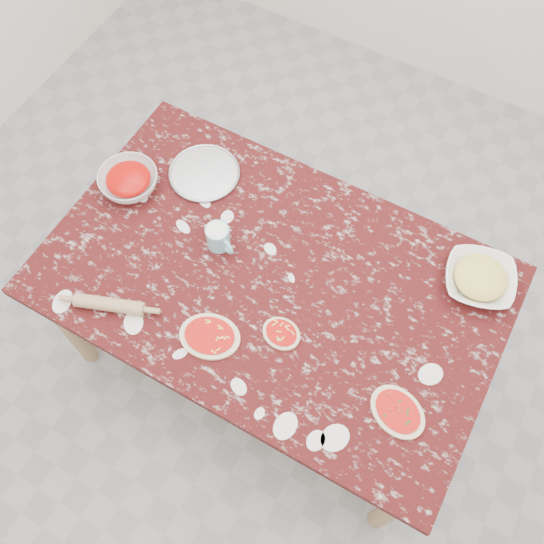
{
  "coord_description": "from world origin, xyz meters",
  "views": [
    {
      "loc": [
        0.46,
        -0.83,
        2.62
      ],
      "look_at": [
        0.0,
        0.0,
        0.8
      ],
      "focal_mm": 39.57,
      "sensor_mm": 36.0,
      "label": 1
    }
  ],
  "objects_px": {
    "worktable": "(272,289)",
    "flour_mug": "(219,237)",
    "cheese_bowl": "(479,280)",
    "pizza_tray": "(204,174)",
    "sauce_bowl": "(129,181)",
    "rolling_pin": "(109,304)"
  },
  "relations": [
    {
      "from": "pizza_tray",
      "to": "cheese_bowl",
      "type": "bearing_deg",
      "value": 3.6
    },
    {
      "from": "cheese_bowl",
      "to": "sauce_bowl",
      "type": "bearing_deg",
      "value": -168.93
    },
    {
      "from": "pizza_tray",
      "to": "cheese_bowl",
      "type": "distance_m",
      "value": 1.08
    },
    {
      "from": "worktable",
      "to": "pizza_tray",
      "type": "bearing_deg",
      "value": 149.31
    },
    {
      "from": "worktable",
      "to": "cheese_bowl",
      "type": "bearing_deg",
      "value": 27.76
    },
    {
      "from": "sauce_bowl",
      "to": "flour_mug",
      "type": "height_order",
      "value": "flour_mug"
    },
    {
      "from": "flour_mug",
      "to": "sauce_bowl",
      "type": "bearing_deg",
      "value": 173.07
    },
    {
      "from": "worktable",
      "to": "cheese_bowl",
      "type": "height_order",
      "value": "cheese_bowl"
    },
    {
      "from": "cheese_bowl",
      "to": "rolling_pin",
      "type": "relative_size",
      "value": 1.01
    },
    {
      "from": "sauce_bowl",
      "to": "cheese_bowl",
      "type": "distance_m",
      "value": 1.32
    },
    {
      "from": "sauce_bowl",
      "to": "rolling_pin",
      "type": "xyz_separation_m",
      "value": [
        0.24,
        -0.45,
        -0.01
      ]
    },
    {
      "from": "worktable",
      "to": "cheese_bowl",
      "type": "relative_size",
      "value": 6.62
    },
    {
      "from": "worktable",
      "to": "sauce_bowl",
      "type": "xyz_separation_m",
      "value": [
        -0.66,
        0.08,
        0.12
      ]
    },
    {
      "from": "pizza_tray",
      "to": "flour_mug",
      "type": "distance_m",
      "value": 0.32
    },
    {
      "from": "worktable",
      "to": "flour_mug",
      "type": "relative_size",
      "value": 13.06
    },
    {
      "from": "flour_mug",
      "to": "rolling_pin",
      "type": "distance_m",
      "value": 0.44
    },
    {
      "from": "flour_mug",
      "to": "worktable",
      "type": "bearing_deg",
      "value": -6.79
    },
    {
      "from": "sauce_bowl",
      "to": "flour_mug",
      "type": "distance_m",
      "value": 0.43
    },
    {
      "from": "pizza_tray",
      "to": "rolling_pin",
      "type": "relative_size",
      "value": 1.11
    },
    {
      "from": "cheese_bowl",
      "to": "flour_mug",
      "type": "bearing_deg",
      "value": -160.55
    },
    {
      "from": "worktable",
      "to": "rolling_pin",
      "type": "bearing_deg",
      "value": -139.38
    },
    {
      "from": "cheese_bowl",
      "to": "flour_mug",
      "type": "height_order",
      "value": "flour_mug"
    }
  ]
}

